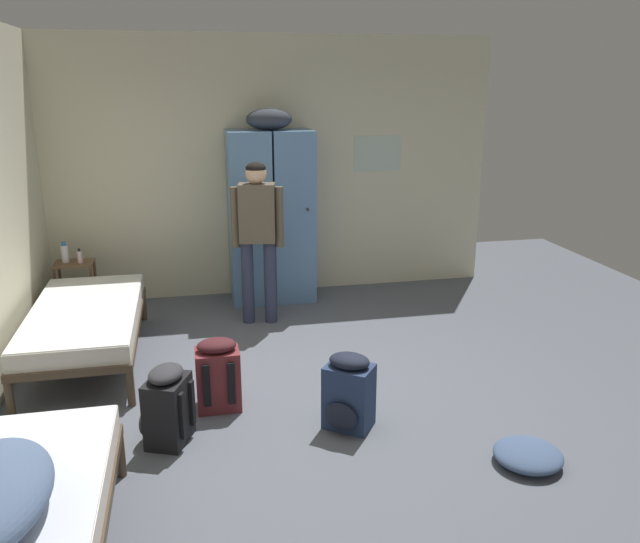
% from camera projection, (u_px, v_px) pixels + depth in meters
% --- Properties ---
extents(ground_plane, '(8.79, 8.79, 0.00)m').
position_uv_depth(ground_plane, '(327.00, 401.00, 4.87)').
color(ground_plane, '#565B66').
extents(room_backdrop, '(4.97, 5.55, 2.82)m').
position_uv_depth(room_backdrop, '(147.00, 194.00, 5.44)').
color(room_backdrop, beige).
rests_on(room_backdrop, ground_plane).
extents(locker_bank, '(0.90, 0.55, 2.07)m').
position_uv_depth(locker_bank, '(271.00, 213.00, 6.89)').
color(locker_bank, '#5B84B2').
rests_on(locker_bank, ground_plane).
extents(shelf_unit, '(0.38, 0.30, 0.57)m').
position_uv_depth(shelf_unit, '(76.00, 283.00, 6.56)').
color(shelf_unit, brown).
rests_on(shelf_unit, ground_plane).
extents(bed_left_front, '(0.90, 1.90, 0.49)m').
position_uv_depth(bed_left_front, '(2.00, 532.00, 2.89)').
color(bed_left_front, '#473828').
rests_on(bed_left_front, ground_plane).
extents(bed_left_rear, '(0.90, 1.90, 0.49)m').
position_uv_depth(bed_left_rear, '(85.00, 319.00, 5.47)').
color(bed_left_rear, '#473828').
rests_on(bed_left_rear, ground_plane).
extents(person_traveler, '(0.50, 0.26, 1.61)m').
position_uv_depth(person_traveler, '(257.00, 228.00, 6.19)').
color(person_traveler, '#2D334C').
rests_on(person_traveler, ground_plane).
extents(water_bottle, '(0.07, 0.07, 0.21)m').
position_uv_depth(water_bottle, '(65.00, 253.00, 6.47)').
color(water_bottle, white).
rests_on(water_bottle, shelf_unit).
extents(lotion_bottle, '(0.05, 0.05, 0.15)m').
position_uv_depth(lotion_bottle, '(80.00, 257.00, 6.45)').
color(lotion_bottle, beige).
rests_on(lotion_bottle, shelf_unit).
extents(backpack_black, '(0.40, 0.39, 0.55)m').
position_uv_depth(backpack_black, '(167.00, 406.00, 4.25)').
color(backpack_black, black).
rests_on(backpack_black, ground_plane).
extents(backpack_maroon, '(0.32, 0.34, 0.55)m').
position_uv_depth(backpack_maroon, '(218.00, 375.00, 4.71)').
color(backpack_maroon, maroon).
rests_on(backpack_maroon, ground_plane).
extents(backpack_navy, '(0.41, 0.42, 0.55)m').
position_uv_depth(backpack_navy, '(348.00, 393.00, 4.43)').
color(backpack_navy, navy).
rests_on(backpack_navy, ground_plane).
extents(clothes_pile_denim, '(0.44, 0.43, 0.12)m').
position_uv_depth(clothes_pile_denim, '(528.00, 455.00, 4.06)').
color(clothes_pile_denim, '#42567A').
rests_on(clothes_pile_denim, ground_plane).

